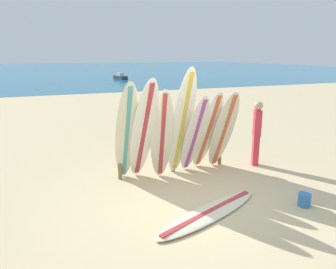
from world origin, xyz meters
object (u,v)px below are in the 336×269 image
surfboard_leaning_center_right (195,135)px  surfboard_lying_on_sand (210,213)px  surfboard_leaning_center (182,123)px  surfboard_rack (173,143)px  surfboard_leaning_right (207,131)px  beachgoer_standing (257,131)px  surfboard_leaning_far_left (127,133)px  small_boat_offshore (120,77)px  surfboard_leaning_left (143,131)px  sand_bucket (304,200)px  surfboard_leaning_center_left (162,135)px  surfboard_leaning_far_right (223,131)px

surfboard_leaning_center_right → surfboard_lying_on_sand: size_ratio=0.75×
surfboard_leaning_center_right → surfboard_leaning_center: bearing=176.2°
surfboard_rack → surfboard_leaning_center_right: surfboard_leaning_center_right is taller
surfboard_leaning_right → beachgoer_standing: size_ratio=1.21×
surfboard_lying_on_sand → beachgoer_standing: bearing=38.6°
surfboard_leaning_far_left → small_boat_offshore: surfboard_leaning_far_left is taller
surfboard_leaning_far_left → surfboard_leaning_left: size_ratio=0.98×
sand_bucket → surfboard_rack: bearing=120.5°
surfboard_rack → surfboard_leaning_far_left: (-1.19, -0.35, 0.43)m
surfboard_leaning_center_right → surfboard_lying_on_sand: 2.12m
surfboard_lying_on_sand → surfboard_leaning_left: bearing=108.2°
surfboard_leaning_center_left → surfboard_lying_on_sand: bearing=-84.9°
surfboard_rack → surfboard_leaning_center_right: (0.36, -0.38, 0.26)m
surfboard_leaning_center → sand_bucket: size_ratio=9.84×
surfboard_leaning_center_right → small_boat_offshore: 29.91m
surfboard_leaning_far_right → surfboard_leaning_left: bearing=-178.5°
surfboard_rack → small_boat_offshore: bearing=78.3°
surfboard_leaning_center_left → small_boat_offshore: surfboard_leaning_center_left is taller
surfboard_leaning_left → surfboard_leaning_far_right: 1.98m
surfboard_leaning_left → surfboard_leaning_center_left: size_ratio=1.13×
surfboard_leaning_far_right → surfboard_leaning_center_left: bearing=-179.3°
surfboard_lying_on_sand → small_boat_offshore: bearing=78.6°
surfboard_leaning_center → surfboard_leaning_center_right: bearing=-3.8°
surfboard_leaning_left → beachgoer_standing: 2.94m
surfboard_leaning_right → sand_bucket: bearing=-71.8°
surfboard_rack → surfboard_leaning_left: bearing=-154.3°
small_boat_offshore → surfboard_leaning_far_left: bearing=-103.8°
surfboard_leaning_left → surfboard_leaning_right: 1.61m
beachgoer_standing → small_boat_offshore: bearing=82.4°
beachgoer_standing → small_boat_offshore: beachgoer_standing is taller
surfboard_leaning_right → sand_bucket: 2.57m
surfboard_leaning_center_left → small_boat_offshore: 30.05m
surfboard_leaning_center_left → beachgoer_standing: 2.50m
surfboard_leaning_center_left → beachgoer_standing: (2.50, 0.03, -0.13)m
small_boat_offshore → surfboard_rack: bearing=-101.7°
surfboard_rack → surfboard_lying_on_sand: (-0.25, -2.20, -0.65)m
surfboard_leaning_center → surfboard_leaning_center_right: (0.30, -0.02, -0.29)m
surfboard_leaning_center → sand_bucket: 2.87m
surfboard_leaning_center → sand_bucket: bearing=-56.6°
surfboard_lying_on_sand → sand_bucket: 1.80m
surfboard_leaning_center_left → surfboard_leaning_center_right: 0.77m
surfboard_leaning_center → beachgoer_standing: bearing=0.6°
surfboard_leaning_center_left → sand_bucket: 3.06m
small_boat_offshore → surfboard_leaning_center: bearing=-101.5°
surfboard_rack → surfboard_lying_on_sand: bearing=-96.4°
surfboard_leaning_center_left → surfboard_leaning_center: 0.52m
beachgoer_standing → surfboard_lying_on_sand: bearing=-141.4°
surfboard_rack → beachgoer_standing: 2.12m
surfboard_leaning_center_left → surfboard_leaning_right: (1.17, 0.10, -0.05)m
surfboard_leaning_far_right → sand_bucket: size_ratio=7.67×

